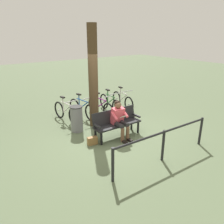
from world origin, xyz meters
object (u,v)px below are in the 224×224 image
Objects in this scene: person_reading at (119,118)px; litter_bin at (77,119)px; bicycle_purple at (122,101)px; bicycle_blue at (82,109)px; bicycle_green at (66,112)px; handbag at (92,141)px; bench at (116,121)px; tree_trunk at (93,78)px; bicycle_orange at (110,104)px; bicycle_red at (101,107)px.

litter_bin is (0.85, -1.23, -0.23)m from person_reading.
bicycle_purple is at bearing -129.66° from person_reading.
bicycle_blue is 0.68m from bicycle_green.
handbag is 1.18m from litter_bin.
bench is 0.47× the size of tree_trunk.
tree_trunk is at bearing -59.39° from bicycle_purple.
tree_trunk is at bearing -84.28° from person_reading.
handbag is at bearing -41.56° from bicycle_orange.
handbag is 0.09× the size of tree_trunk.
handbag is 0.18× the size of bicycle_blue.
bicycle_orange is (-2.02, -0.90, -0.08)m from litter_bin.
bicycle_blue is at bearing -111.71° from handbag.
tree_trunk is at bearing -52.89° from bicycle_orange.
person_reading is 4.00× the size of handbag.
handbag is 0.18× the size of bicycle_orange.
tree_trunk is 1.64m from bicycle_blue.
bicycle_orange reaches higher than handbag.
litter_bin is 0.52× the size of bicycle_red.
handbag is at bearing -42.53° from bicycle_red.
handbag is 0.34× the size of litter_bin.
tree_trunk is 3.94× the size of litter_bin.
tree_trunk is 2.05× the size of bicycle_orange.
person_reading is 1.37× the size of litter_bin.
bicycle_green is (-0.17, -2.12, 0.24)m from handbag.
litter_bin is at bearing -94.41° from handbag.
bicycle_red and bicycle_blue have the same top height.
bicycle_orange is 0.60m from bicycle_red.
tree_trunk is 1.49m from litter_bin.
bicycle_blue is (-0.76, -1.00, -0.08)m from litter_bin.
bicycle_green is at bearing -94.56° from litter_bin.
litter_bin is 0.52× the size of bicycle_blue.
bench is 0.96× the size of bicycle_blue.
tree_trunk is 1.77m from bicycle_green.
bicycle_orange and bicycle_green have the same top height.
bench is 1.01m from handbag.
bench is at bearing 13.75° from bicycle_green.
bench is at bearing -176.13° from handbag.
person_reading reaches higher than bicycle_orange.
bicycle_green is (2.64, -0.06, 0.00)m from bicycle_purple.
person_reading reaches higher than bicycle_purple.
person_reading is at bearing 92.35° from bench.
bicycle_orange is 1.00× the size of bicycle_blue.
bicycle_purple is at bearing 80.09° from bicycle_blue.
bicycle_purple is at bearing -143.60° from handbag.
bicycle_red is at bearing 72.58° from bicycle_green.
bench is at bearing -87.65° from person_reading.
tree_trunk is 1.66m from bicycle_red.
bicycle_purple is 1.96m from bicycle_blue.
person_reading is 0.72× the size of bicycle_green.
bicycle_green is at bearing -94.48° from handbag.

